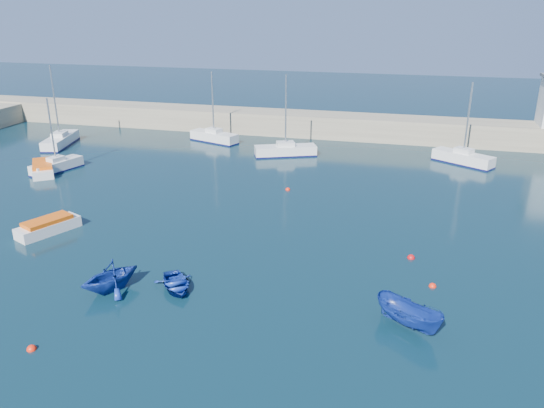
% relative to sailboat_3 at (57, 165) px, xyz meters
% --- Properties ---
extents(ground, '(220.00, 220.00, 0.00)m').
position_rel_sailboat_3_xyz_m(ground, '(20.44, -25.01, -0.56)').
color(ground, '#0A232F').
rests_on(ground, ground).
extents(back_wall, '(96.00, 4.50, 2.60)m').
position_rel_sailboat_3_xyz_m(back_wall, '(20.44, 20.99, 0.74)').
color(back_wall, gray).
rests_on(back_wall, ground).
extents(sailboat_3, '(2.83, 5.33, 6.90)m').
position_rel_sailboat_3_xyz_m(sailboat_3, '(0.00, 0.00, 0.00)').
color(sailboat_3, silver).
rests_on(sailboat_3, ground).
extents(sailboat_4, '(3.49, 6.97, 8.81)m').
position_rel_sailboat_3_xyz_m(sailboat_4, '(-5.74, 8.68, 0.04)').
color(sailboat_4, silver).
rests_on(sailboat_4, ground).
extents(sailboat_5, '(6.14, 3.58, 7.94)m').
position_rel_sailboat_3_xyz_m(sailboat_5, '(10.34, 14.66, 0.06)').
color(sailboat_5, silver).
rests_on(sailboat_5, ground).
extents(sailboat_6, '(6.55, 4.17, 8.38)m').
position_rel_sailboat_3_xyz_m(sailboat_6, '(19.68, 10.93, 0.03)').
color(sailboat_6, silver).
rests_on(sailboat_6, ground).
extents(sailboat_7, '(5.93, 4.62, 8.00)m').
position_rel_sailboat_3_xyz_m(sailboat_7, '(37.39, 12.40, 0.07)').
color(sailboat_7, silver).
rests_on(sailboat_7, ground).
extents(motorboat_1, '(3.07, 4.49, 1.04)m').
position_rel_sailboat_3_xyz_m(motorboat_1, '(8.45, -12.77, -0.07)').
color(motorboat_1, silver).
rests_on(motorboat_1, ground).
extents(motorboat_2, '(4.47, 5.10, 1.04)m').
position_rel_sailboat_3_xyz_m(motorboat_2, '(-0.93, -0.81, -0.07)').
color(motorboat_2, silver).
rests_on(motorboat_2, ground).
extents(dinghy_center, '(3.48, 3.67, 0.62)m').
position_rel_sailboat_3_xyz_m(dinghy_center, '(20.27, -17.73, -0.25)').
color(dinghy_center, navy).
rests_on(dinghy_center, ground).
extents(dinghy_left, '(4.22, 4.39, 1.78)m').
position_rel_sailboat_3_xyz_m(dinghy_left, '(16.85, -18.75, 0.33)').
color(dinghy_left, navy).
rests_on(dinghy_left, ground).
extents(dinghy_right, '(3.86, 3.24, 1.44)m').
position_rel_sailboat_3_xyz_m(dinghy_right, '(32.82, -18.31, 0.15)').
color(dinghy_right, navy).
rests_on(dinghy_right, ground).
extents(buoy_0, '(0.45, 0.45, 0.45)m').
position_rel_sailboat_3_xyz_m(buoy_0, '(16.17, -24.51, -0.56)').
color(buoy_0, red).
rests_on(buoy_0, ground).
extents(buoy_1, '(0.48, 0.48, 0.48)m').
position_rel_sailboat_3_xyz_m(buoy_1, '(32.84, -10.43, -0.56)').
color(buoy_1, '#B40D10').
rests_on(buoy_1, ground).
extents(buoy_2, '(0.43, 0.43, 0.43)m').
position_rel_sailboat_3_xyz_m(buoy_2, '(34.07, -13.79, -0.56)').
color(buoy_2, red).
rests_on(buoy_2, ground).
extents(buoy_3, '(0.42, 0.42, 0.42)m').
position_rel_sailboat_3_xyz_m(buoy_3, '(22.43, 0.30, -0.56)').
color(buoy_3, red).
rests_on(buoy_3, ground).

